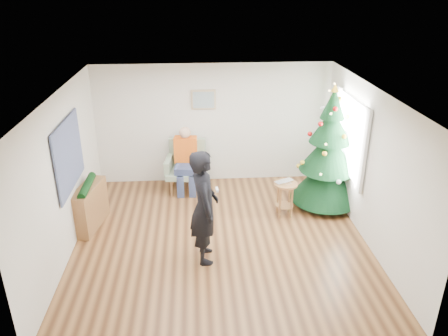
{
  "coord_description": "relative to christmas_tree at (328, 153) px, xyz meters",
  "views": [
    {
      "loc": [
        -0.4,
        -6.45,
        4.22
      ],
      "look_at": [
        0.1,
        0.6,
        1.1
      ],
      "focal_mm": 35.0,
      "sensor_mm": 36.0,
      "label": 1
    }
  ],
  "objects": [
    {
      "name": "christmas_tree",
      "position": [
        0.0,
        0.0,
        0.0
      ],
      "size": [
        1.36,
        1.36,
        2.45
      ],
      "rotation": [
        0.0,
        0.0,
        0.03
      ],
      "color": "#3F2816",
      "rests_on": "floor"
    },
    {
      "name": "wall_back",
      "position": [
        -2.15,
        1.34,
        0.2
      ],
      "size": [
        5.0,
        0.0,
        5.0
      ],
      "primitive_type": "plane",
      "rotation": [
        1.57,
        0.0,
        0.0
      ],
      "color": "silver",
      "rests_on": "floor"
    },
    {
      "name": "seated_person",
      "position": [
        -2.75,
        0.85,
        -0.39
      ],
      "size": [
        0.49,
        0.7,
        1.37
      ],
      "rotation": [
        0.0,
        0.0,
        -0.11
      ],
      "color": "navy",
      "rests_on": "armchair"
    },
    {
      "name": "laptop",
      "position": [
        -0.88,
        -0.36,
        -0.42
      ],
      "size": [
        0.44,
        0.38,
        0.03
      ],
      "primitive_type": "imported",
      "rotation": [
        0.0,
        0.0,
        0.47
      ],
      "color": "silver",
      "rests_on": "stool"
    },
    {
      "name": "console",
      "position": [
        -4.48,
        -0.53,
        -0.7
      ],
      "size": [
        0.49,
        1.04,
        0.8
      ],
      "primitive_type": "cube",
      "rotation": [
        0.0,
        0.0,
        -0.19
      ],
      "color": "brown",
      "rests_on": "floor"
    },
    {
      "name": "window_panel",
      "position": [
        0.32,
        -0.16,
        0.4
      ],
      "size": [
        0.04,
        1.3,
        1.4
      ],
      "primitive_type": "cube",
      "color": "white",
      "rests_on": "wall_right"
    },
    {
      "name": "wall_front",
      "position": [
        -2.15,
        -3.66,
        0.2
      ],
      "size": [
        5.0,
        0.0,
        5.0
      ],
      "primitive_type": "plane",
      "rotation": [
        -1.57,
        0.0,
        0.0
      ],
      "color": "silver",
      "rests_on": "floor"
    },
    {
      "name": "game_controller",
      "position": [
        -2.24,
        -1.69,
        0.15
      ],
      "size": [
        0.04,
        0.13,
        0.04
      ],
      "primitive_type": "cube",
      "rotation": [
        0.0,
        0.0,
        0.07
      ],
      "color": "white",
      "rests_on": "standing_man"
    },
    {
      "name": "armchair",
      "position": [
        -2.75,
        0.91,
        -0.71
      ],
      "size": [
        0.91,
        0.84,
        1.05
      ],
      "rotation": [
        0.0,
        0.0,
        -0.11
      ],
      "color": "gray",
      "rests_on": "floor"
    },
    {
      "name": "tapestry",
      "position": [
        -4.61,
        -0.86,
        0.45
      ],
      "size": [
        0.03,
        1.5,
        1.15
      ],
      "primitive_type": "cube",
      "color": "black",
      "rests_on": "wall_left"
    },
    {
      "name": "floor",
      "position": [
        -2.15,
        -1.16,
        -1.1
      ],
      "size": [
        5.0,
        5.0,
        0.0
      ],
      "primitive_type": "plane",
      "color": "brown",
      "rests_on": "ground"
    },
    {
      "name": "standing_man",
      "position": [
        -2.44,
        -1.66,
        -0.17
      ],
      "size": [
        0.49,
        0.71,
        1.87
      ],
      "primitive_type": "imported",
      "rotation": [
        0.0,
        0.0,
        1.64
      ],
      "color": "black",
      "rests_on": "floor"
    },
    {
      "name": "stool",
      "position": [
        -0.88,
        -0.36,
        -0.76
      ],
      "size": [
        0.45,
        0.45,
        0.67
      ],
      "rotation": [
        0.0,
        0.0,
        0.12
      ],
      "color": "brown",
      "rests_on": "floor"
    },
    {
      "name": "framed_picture",
      "position": [
        -2.35,
        1.31,
        0.75
      ],
      "size": [
        0.52,
        0.05,
        0.42
      ],
      "color": "tan",
      "rests_on": "wall_back"
    },
    {
      "name": "wall_right",
      "position": [
        0.35,
        -1.16,
        0.2
      ],
      "size": [
        0.0,
        5.0,
        5.0
      ],
      "primitive_type": "plane",
      "rotation": [
        1.57,
        0.0,
        -1.57
      ],
      "color": "silver",
      "rests_on": "floor"
    },
    {
      "name": "garland",
      "position": [
        -4.48,
        -0.53,
        -0.28
      ],
      "size": [
        0.14,
        0.9,
        0.14
      ],
      "primitive_type": "cylinder",
      "rotation": [
        1.57,
        0.0,
        0.0
      ],
      "color": "black",
      "rests_on": "console"
    },
    {
      "name": "curtains",
      "position": [
        0.29,
        -0.16,
        0.4
      ],
      "size": [
        0.05,
        1.75,
        1.5
      ],
      "color": "white",
      "rests_on": "wall_right"
    },
    {
      "name": "ceiling",
      "position": [
        -2.15,
        -1.16,
        1.5
      ],
      "size": [
        5.0,
        5.0,
        0.0
      ],
      "primitive_type": "plane",
      "rotation": [
        3.14,
        0.0,
        0.0
      ],
      "color": "white",
      "rests_on": "wall_back"
    },
    {
      "name": "wall_left",
      "position": [
        -4.65,
        -1.16,
        0.2
      ],
      "size": [
        0.0,
        5.0,
        5.0
      ],
      "primitive_type": "plane",
      "rotation": [
        1.57,
        0.0,
        1.57
      ],
      "color": "silver",
      "rests_on": "floor"
    }
  ]
}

